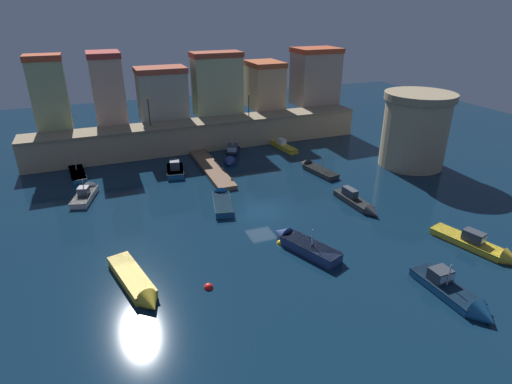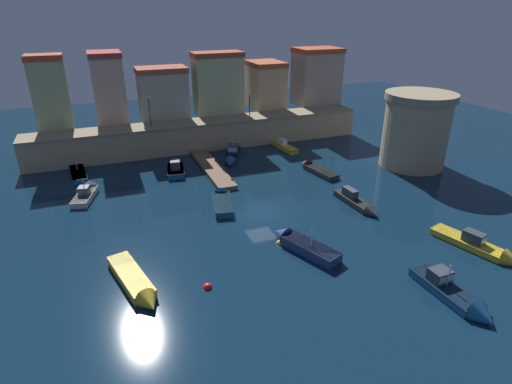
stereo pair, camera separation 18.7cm
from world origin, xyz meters
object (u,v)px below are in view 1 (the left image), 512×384
Objects in this scene: moored_boat_6 at (358,203)px; mooring_buoy_1 at (209,288)px; moored_boat_11 at (458,296)px; quay_lamp_0 at (148,107)px; moored_boat_2 at (314,168)px; moored_boat_3 at (222,200)px; moored_boat_5 at (87,192)px; moored_boat_12 at (76,169)px; mooring_buoy_0 at (280,243)px; moored_boat_4 at (231,156)px; moored_boat_8 at (137,284)px; moored_boat_0 at (482,247)px; moored_boat_1 at (279,144)px; moored_boat_7 at (301,243)px; moored_boat_9 at (175,167)px; quay_lamp_1 at (249,101)px; fortress_tower at (415,129)px.

moored_boat_6 is 18.38m from mooring_buoy_1.
quay_lamp_0 is at bearing -160.98° from moored_boat_11.
moored_boat_3 is (-12.78, -4.33, 0.06)m from moored_boat_2.
quay_lamp_0 is 22.10m from moored_boat_2.
quay_lamp_0 reaches higher than moored_boat_5.
moored_boat_3 is 19.87m from moored_boat_12.
mooring_buoy_0 is (2.18, -9.11, -0.35)m from moored_boat_3.
moored_boat_5 is 0.94× the size of moored_boat_6.
moored_boat_8 is (-14.51, -22.65, -0.07)m from moored_boat_4.
moored_boat_5 is at bearing 74.04° from moored_boat_2.
moored_boat_8 is 21.66m from moored_boat_11.
moored_boat_8 is at bearing -101.08° from quay_lamp_0.
moored_boat_1 is at bearing 171.69° from moored_boat_0.
moored_boat_12 is at bearing 82.56° from moored_boat_1.
moored_boat_7 is 0.90× the size of moored_boat_8.
moored_boat_7 is at bearing -75.11° from quay_lamp_0.
mooring_buoy_1 is (-0.94, -30.04, -6.26)m from quay_lamp_0.
moored_boat_1 is 15.87m from moored_boat_9.
mooring_buoy_1 is at bearing -114.79° from moored_boat_0.
quay_lamp_1 is at bearing 132.54° from moored_boat_8.
mooring_buoy_0 is at bearing -154.25° from fortress_tower.
moored_boat_2 reaches higher than mooring_buoy_1.
moored_boat_6 is 1.21× the size of moored_boat_9.
moored_boat_4 is 21.08m from mooring_buoy_0.
moored_boat_0 is 14.43m from moored_boat_7.
moored_boat_3 is (3.98, -17.45, -5.91)m from quay_lamp_0.
moored_boat_11 is at bearing -151.14° from moored_boat_12.
moored_boat_12 reaches higher than moored_boat_1.
fortress_tower is at bearing 116.98° from moored_boat_6.
mooring_buoy_0 is at bearing 17.65° from moored_boat_4.
moored_boat_11 reaches higher than mooring_buoy_1.
fortress_tower reaches higher than moored_boat_3.
moored_boat_0 is 11.17× the size of mooring_buoy_1.
moored_boat_8 is 22.18m from moored_boat_9.
moored_boat_3 is 13.38m from moored_boat_6.
moored_boat_2 reaches higher than moored_boat_7.
moored_boat_0 is 1.16× the size of moored_boat_2.
moored_boat_0 is at bearing -9.13° from mooring_buoy_1.
moored_boat_6 is at bearing -133.78° from moored_boat_12.
moored_boat_2 reaches higher than moored_boat_9.
moored_boat_12 is at bearing 107.38° from mooring_buoy_1.
quay_lamp_1 is at bearing 64.32° from mooring_buoy_1.
fortress_tower is at bearing -112.72° from moored_boat_2.
moored_boat_2 is at bearing -76.08° from quay_lamp_1.
moored_boat_12 is (-18.42, 2.86, -0.17)m from moored_boat_4.
quay_lamp_0 is at bearing 41.61° from moored_boat_2.
moored_boat_5 is 0.80× the size of moored_boat_12.
moored_boat_2 is 1.00× the size of moored_boat_6.
moored_boat_9 is 8.89× the size of mooring_buoy_0.
moored_boat_3 is 9.37× the size of mooring_buoy_1.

